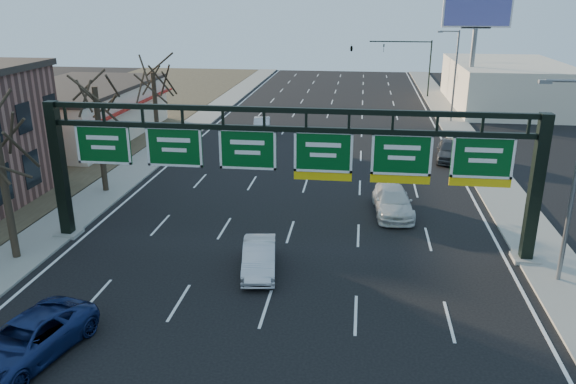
# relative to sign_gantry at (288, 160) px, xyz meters

# --- Properties ---
(ground) EXTENTS (160.00, 160.00, 0.00)m
(ground) POSITION_rel_sign_gantry_xyz_m (-0.16, -8.00, -4.63)
(ground) COLOR black
(ground) RESTS_ON ground
(sidewalk_left) EXTENTS (3.00, 120.00, 0.12)m
(sidewalk_left) POSITION_rel_sign_gantry_xyz_m (-12.96, 12.00, -4.57)
(sidewalk_left) COLOR gray
(sidewalk_left) RESTS_ON ground
(sidewalk_right) EXTENTS (3.00, 120.00, 0.12)m
(sidewalk_right) POSITION_rel_sign_gantry_xyz_m (12.64, 12.00, -4.57)
(sidewalk_right) COLOR gray
(sidewalk_right) RESTS_ON ground
(lane_markings) EXTENTS (21.60, 120.00, 0.01)m
(lane_markings) POSITION_rel_sign_gantry_xyz_m (-0.16, 12.00, -4.62)
(lane_markings) COLOR white
(lane_markings) RESTS_ON ground
(sign_gantry) EXTENTS (24.60, 1.20, 7.20)m
(sign_gantry) POSITION_rel_sign_gantry_xyz_m (0.00, 0.00, 0.00)
(sign_gantry) COLOR black
(sign_gantry) RESTS_ON ground
(cream_strip) EXTENTS (10.90, 18.40, 4.70)m
(cream_strip) POSITION_rel_sign_gantry_xyz_m (-21.64, 21.00, -2.27)
(cream_strip) COLOR beige
(cream_strip) RESTS_ON ground
(building_right_distant) EXTENTS (12.00, 20.00, 5.00)m
(building_right_distant) POSITION_rel_sign_gantry_xyz_m (19.84, 42.00, -2.13)
(building_right_distant) COLOR beige
(building_right_distant) RESTS_ON ground
(tree_mid) EXTENTS (3.60, 3.60, 9.24)m
(tree_mid) POSITION_rel_sign_gantry_xyz_m (-12.96, 7.00, 3.23)
(tree_mid) COLOR #30271A
(tree_mid) RESTS_ON sidewalk_left
(tree_far) EXTENTS (3.60, 3.60, 8.86)m
(tree_far) POSITION_rel_sign_gantry_xyz_m (-12.96, 17.00, 2.86)
(tree_far) COLOR #30271A
(tree_far) RESTS_ON sidewalk_left
(streetlight_near) EXTENTS (2.15, 0.22, 9.00)m
(streetlight_near) POSITION_rel_sign_gantry_xyz_m (12.31, -2.00, 0.45)
(streetlight_near) COLOR slate
(streetlight_near) RESTS_ON sidewalk_right
(streetlight_far) EXTENTS (2.15, 0.22, 9.00)m
(streetlight_far) POSITION_rel_sign_gantry_xyz_m (12.31, 32.00, 0.45)
(streetlight_far) COLOR slate
(streetlight_far) RESTS_ON sidewalk_right
(billboard_right) EXTENTS (7.00, 0.50, 12.00)m
(billboard_right) POSITION_rel_sign_gantry_xyz_m (14.84, 36.98, 4.43)
(billboard_right) COLOR slate
(billboard_right) RESTS_ON ground
(traffic_signal_mast) EXTENTS (10.16, 0.54, 7.00)m
(traffic_signal_mast) POSITION_rel_sign_gantry_xyz_m (5.53, 47.00, 0.87)
(traffic_signal_mast) COLOR black
(traffic_signal_mast) RESTS_ON ground
(car_blue_suv) EXTENTS (3.59, 5.70, 1.47)m
(car_blue_suv) POSITION_rel_sign_gantry_xyz_m (-7.86, -10.38, -3.90)
(car_blue_suv) COLOR navy
(car_blue_suv) RESTS_ON ground
(car_silver_sedan) EXTENTS (2.09, 4.42, 1.40)m
(car_silver_sedan) POSITION_rel_sign_gantry_xyz_m (-1.00, -2.77, -3.93)
(car_silver_sedan) COLOR #B7B6BB
(car_silver_sedan) RESTS_ON ground
(car_white_wagon) EXTENTS (2.50, 5.30, 1.49)m
(car_white_wagon) POSITION_rel_sign_gantry_xyz_m (5.44, 5.52, -3.88)
(car_white_wagon) COLOR silver
(car_white_wagon) RESTS_ON ground
(car_grey_far) EXTENTS (2.60, 5.07, 1.65)m
(car_grey_far) POSITION_rel_sign_gantry_xyz_m (10.34, 17.58, -3.80)
(car_grey_far) COLOR #383A3D
(car_grey_far) RESTS_ON ground
(car_silver_distant) EXTENTS (2.03, 4.38, 1.39)m
(car_silver_distant) POSITION_rel_sign_gantry_xyz_m (-5.75, 24.90, -3.93)
(car_silver_distant) COLOR #AAAAAF
(car_silver_distant) RESTS_ON ground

